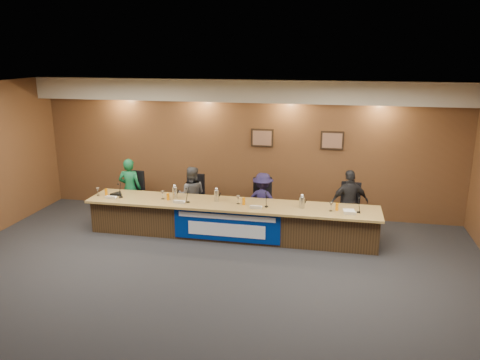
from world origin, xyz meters
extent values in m
plane|color=black|center=(0.00, 0.00, 0.00)|extent=(10.00, 10.00, 0.00)
cube|color=silver|center=(0.00, 0.00, 3.20)|extent=(10.00, 8.00, 0.04)
cube|color=brown|center=(0.00, 4.00, 1.60)|extent=(10.00, 0.04, 3.20)
cube|color=beige|center=(0.00, 3.75, 2.95)|extent=(10.00, 0.50, 0.50)
cube|color=#392715|center=(0.00, 2.40, 0.35)|extent=(6.00, 0.80, 0.70)
cube|color=olive|center=(0.00, 2.35, 0.72)|extent=(6.10, 0.95, 0.05)
cube|color=navy|center=(0.00, 1.99, 0.38)|extent=(2.20, 0.02, 0.65)
cube|color=silver|center=(0.00, 1.97, 0.58)|extent=(2.00, 0.01, 0.10)
cube|color=silver|center=(0.00, 1.97, 0.30)|extent=(1.60, 0.01, 0.28)
cube|color=black|center=(0.40, 3.97, 1.85)|extent=(0.52, 0.04, 0.42)
cube|color=black|center=(2.00, 3.97, 1.85)|extent=(0.52, 0.04, 0.42)
imported|color=#0F552E|center=(-2.54, 3.02, 0.72)|extent=(0.55, 0.39, 1.43)
imported|color=#444548|center=(-1.05, 3.02, 0.66)|extent=(0.72, 0.61, 1.32)
imported|color=#191539|center=(0.58, 3.02, 0.63)|extent=(0.87, 0.57, 1.26)
imported|color=black|center=(2.43, 3.02, 0.71)|extent=(0.90, 0.61, 1.42)
cube|color=black|center=(-2.54, 3.12, 0.48)|extent=(0.52, 0.52, 0.08)
cube|color=black|center=(-1.05, 3.12, 0.48)|extent=(0.50, 0.50, 0.08)
cube|color=black|center=(0.58, 3.12, 0.48)|extent=(0.59, 0.59, 0.08)
cube|color=black|center=(2.43, 3.12, 0.48)|extent=(0.54, 0.54, 0.08)
cube|color=white|center=(-2.57, 2.10, 0.80)|extent=(0.24, 0.08, 0.10)
cylinder|color=black|center=(-2.39, 2.25, 0.76)|extent=(0.07, 0.07, 0.02)
cylinder|color=orange|center=(-2.77, 2.32, 0.82)|extent=(0.06, 0.06, 0.15)
cylinder|color=silver|center=(-2.95, 2.28, 0.84)|extent=(0.08, 0.08, 0.18)
cube|color=white|center=(-1.04, 2.09, 0.80)|extent=(0.24, 0.08, 0.10)
cylinder|color=black|center=(-0.88, 2.22, 0.76)|extent=(0.07, 0.07, 0.02)
cylinder|color=orange|center=(-1.34, 2.29, 0.82)|extent=(0.06, 0.06, 0.15)
cylinder|color=silver|center=(-1.47, 2.33, 0.84)|extent=(0.08, 0.08, 0.18)
cube|color=white|center=(0.58, 2.09, 0.80)|extent=(0.24, 0.08, 0.10)
cylinder|color=black|center=(0.77, 2.26, 0.76)|extent=(0.07, 0.07, 0.02)
cylinder|color=orange|center=(0.29, 2.31, 0.82)|extent=(0.06, 0.06, 0.15)
cylinder|color=silver|center=(0.17, 2.34, 0.84)|extent=(0.08, 0.08, 0.18)
cube|color=white|center=(2.42, 2.11, 0.80)|extent=(0.24, 0.08, 0.10)
cylinder|color=black|center=(2.59, 2.29, 0.76)|extent=(0.07, 0.07, 0.02)
cylinder|color=orange|center=(2.17, 2.34, 0.82)|extent=(0.06, 0.06, 0.15)
cylinder|color=silver|center=(2.06, 2.27, 0.84)|extent=(0.08, 0.08, 0.18)
cylinder|color=silver|center=(-1.23, 2.43, 0.88)|extent=(0.11, 0.11, 0.26)
cylinder|color=silver|center=(-0.31, 2.42, 0.87)|extent=(0.11, 0.11, 0.25)
cylinder|color=silver|center=(1.48, 2.34, 0.87)|extent=(0.12, 0.12, 0.24)
cylinder|color=black|center=(-2.55, 2.41, 0.78)|extent=(0.32, 0.32, 0.05)
cube|color=white|center=(2.42, 2.33, 0.75)|extent=(0.26, 0.33, 0.01)
camera|label=1|loc=(2.06, -6.64, 3.81)|focal=35.00mm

